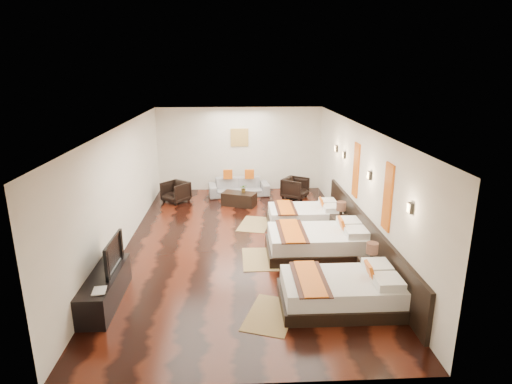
{
  "coord_description": "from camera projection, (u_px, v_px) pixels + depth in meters",
  "views": [
    {
      "loc": [
        -0.15,
        -9.51,
        4.07
      ],
      "look_at": [
        0.35,
        0.61,
        1.1
      ],
      "focal_mm": 30.0,
      "sensor_mm": 36.0,
      "label": 1
    }
  ],
  "objects": [
    {
      "name": "jute_mat_far",
      "position": [
        255.0,
        224.0,
        11.49
      ],
      "size": [
        1.03,
        1.35,
        0.01
      ],
      "primitive_type": "cube",
      "rotation": [
        0.0,
        0.0,
        -0.25
      ],
      "color": "#94794B",
      "rests_on": "floor"
    },
    {
      "name": "sofa",
      "position": [
        239.0,
        187.0,
        14.01
      ],
      "size": [
        2.02,
        0.97,
        0.57
      ],
      "primitive_type": "imported",
      "rotation": [
        0.0,
        0.0,
        0.11
      ],
      "color": "gray",
      "rests_on": "floor"
    },
    {
      "name": "bed_far",
      "position": [
        305.0,
        216.0,
        11.39
      ],
      "size": [
        1.95,
        1.22,
        0.74
      ],
      "color": "black",
      "rests_on": "floor"
    },
    {
      "name": "coffee_table",
      "position": [
        239.0,
        199.0,
        13.02
      ],
      "size": [
        1.11,
        0.83,
        0.4
      ],
      "primitive_type": "cube",
      "rotation": [
        0.0,
        0.0,
        -0.38
      ],
      "color": "black",
      "rests_on": "floor"
    },
    {
      "name": "orange_panel_b",
      "position": [
        356.0,
        170.0,
        10.2
      ],
      "size": [
        0.04,
        0.4,
        1.3
      ],
      "primitive_type": "cube",
      "color": "#D86014",
      "rests_on": "right_wall"
    },
    {
      "name": "jute_mat_mid",
      "position": [
        260.0,
        259.0,
        9.41
      ],
      "size": [
        0.76,
        1.2,
        0.01
      ],
      "primitive_type": "cube",
      "rotation": [
        0.0,
        0.0,
        0.01
      ],
      "color": "#94794B",
      "rests_on": "floor"
    },
    {
      "name": "sconce_lounge",
      "position": [
        336.0,
        149.0,
        12.08
      ],
      "size": [
        0.07,
        0.12,
        0.18
      ],
      "color": "black",
      "rests_on": "right_wall"
    },
    {
      "name": "table_plant",
      "position": [
        244.0,
        188.0,
        12.97
      ],
      "size": [
        0.24,
        0.21,
        0.25
      ],
      "primitive_type": "imported",
      "rotation": [
        0.0,
        0.0,
        -0.06
      ],
      "color": "#24571D",
      "rests_on": "coffee_table"
    },
    {
      "name": "right_wall",
      "position": [
        359.0,
        186.0,
        10.0
      ],
      "size": [
        0.01,
        9.5,
        2.8
      ],
      "primitive_type": "cube",
      "color": "silver",
      "rests_on": "floor"
    },
    {
      "name": "figurine",
      "position": [
        113.0,
        249.0,
        8.15
      ],
      "size": [
        0.43,
        0.43,
        0.38
      ],
      "primitive_type": "imported",
      "rotation": [
        0.0,
        0.0,
        -0.23
      ],
      "color": "brown",
      "rests_on": "tv_console"
    },
    {
      "name": "back_wall",
      "position": [
        240.0,
        149.0,
        14.42
      ],
      "size": [
        5.5,
        0.01,
        2.8
      ],
      "primitive_type": "cube",
      "color": "silver",
      "rests_on": "floor"
    },
    {
      "name": "sconce_near",
      "position": [
        410.0,
        208.0,
        7.0
      ],
      "size": [
        0.07,
        0.12,
        0.18
      ],
      "color": "black",
      "rests_on": "right_wall"
    },
    {
      "name": "sconce_mid",
      "position": [
        369.0,
        175.0,
        9.11
      ],
      "size": [
        0.07,
        0.12,
        0.18
      ],
      "color": "black",
      "rests_on": "right_wall"
    },
    {
      "name": "jute_mat_near",
      "position": [
        270.0,
        315.0,
        7.3
      ],
      "size": [
        1.1,
        1.38,
        0.01
      ],
      "primitive_type": "cube",
      "rotation": [
        0.0,
        0.0,
        -0.33
      ],
      "color": "#94794B",
      "rests_on": "floor"
    },
    {
      "name": "bed_near",
      "position": [
        342.0,
        291.0,
        7.52
      ],
      "size": [
        2.12,
        1.33,
        0.81
      ],
      "color": "black",
      "rests_on": "floor"
    },
    {
      "name": "nightstand_b",
      "position": [
        340.0,
        224.0,
        10.66
      ],
      "size": [
        0.45,
        0.45,
        0.88
      ],
      "color": "black",
      "rests_on": "floor"
    },
    {
      "name": "orange_panel_a",
      "position": [
        388.0,
        197.0,
        8.1
      ],
      "size": [
        0.04,
        0.4,
        1.3
      ],
      "primitive_type": "cube",
      "color": "#D86014",
      "rests_on": "right_wall"
    },
    {
      "name": "gold_artwork",
      "position": [
        239.0,
        137.0,
        14.29
      ],
      "size": [
        0.6,
        0.04,
        0.6
      ],
      "primitive_type": "cube",
      "color": "#AD873F",
      "rests_on": "back_wall"
    },
    {
      "name": "left_wall",
      "position": [
        122.0,
        189.0,
        9.74
      ],
      "size": [
        0.01,
        9.5,
        2.8
      ],
      "primitive_type": "cube",
      "color": "silver",
      "rests_on": "floor"
    },
    {
      "name": "tv_console",
      "position": [
        105.0,
        289.0,
        7.61
      ],
      "size": [
        0.5,
        1.8,
        0.55
      ],
      "primitive_type": "cube",
      "color": "black",
      "rests_on": "floor"
    },
    {
      "name": "tv",
      "position": [
        108.0,
        254.0,
        7.66
      ],
      "size": [
        0.14,
        1.02,
        0.59
      ],
      "primitive_type": "imported",
      "rotation": [
        0.0,
        0.0,
        1.56
      ],
      "color": "black",
      "rests_on": "tv_console"
    },
    {
      "name": "armchair_right",
      "position": [
        295.0,
        188.0,
        13.72
      ],
      "size": [
        1.0,
        0.99,
        0.66
      ],
      "primitive_type": "imported",
      "rotation": [
        0.0,
        0.0,
        0.99
      ],
      "color": "black",
      "rests_on": "floor"
    },
    {
      "name": "bed_mid",
      "position": [
        319.0,
        242.0,
        9.58
      ],
      "size": [
        2.26,
        1.42,
        0.86
      ],
      "color": "black",
      "rests_on": "floor"
    },
    {
      "name": "ceiling",
      "position": [
        242.0,
        126.0,
        9.48
      ],
      "size": [
        5.5,
        9.5,
        0.01
      ],
      "primitive_type": "cube",
      "color": "white",
      "rests_on": "floor"
    },
    {
      "name": "book",
      "position": [
        92.0,
        291.0,
        6.94
      ],
      "size": [
        0.25,
        0.31,
        0.03
      ],
      "primitive_type": "imported",
      "rotation": [
        0.0,
        0.0,
        0.13
      ],
      "color": "black",
      "rests_on": "tv_console"
    },
    {
      "name": "floor",
      "position": [
        243.0,
        243.0,
        10.27
      ],
      "size": [
        5.5,
        9.5,
        0.01
      ],
      "primitive_type": "cube",
      "color": "black",
      "rests_on": "ground"
    },
    {
      "name": "armchair_left",
      "position": [
        176.0,
        192.0,
        13.31
      ],
      "size": [
        0.99,
        0.99,
        0.65
      ],
      "primitive_type": "imported",
      "rotation": [
        0.0,
        0.0,
        -0.69
      ],
      "color": "black",
      "rests_on": "floor"
    },
    {
      "name": "headboard_panel",
      "position": [
        365.0,
        236.0,
        9.5
      ],
      "size": [
        0.08,
        6.6,
        0.9
      ],
      "primitive_type": "cube",
      "color": "black",
      "rests_on": "floor"
    },
    {
      "name": "sconce_far",
      "position": [
        344.0,
        155.0,
        11.21
      ],
      "size": [
        0.07,
        0.12,
        0.18
      ],
      "color": "black",
      "rests_on": "right_wall"
    },
    {
      "name": "nightstand_a",
      "position": [
        370.0,
        269.0,
        8.29
      ],
      "size": [
        0.43,
        0.43,
        0.85
      ],
      "color": "black",
      "rests_on": "floor"
    }
  ]
}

